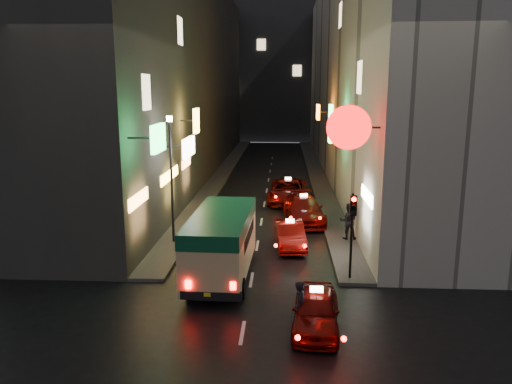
% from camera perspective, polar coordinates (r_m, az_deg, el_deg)
% --- Properties ---
extents(building_left, '(7.65, 52.00, 18.00)m').
position_cam_1_polar(building_left, '(45.64, -8.75, 13.35)').
color(building_left, '#33312F').
rests_on(building_left, ground).
extents(building_right, '(8.09, 52.00, 18.00)m').
position_cam_1_polar(building_right, '(45.20, 12.09, 13.25)').
color(building_right, '#B7B2A8').
rests_on(building_right, ground).
extents(building_far, '(30.00, 10.00, 22.00)m').
position_cam_1_polar(building_far, '(76.76, 2.32, 14.32)').
color(building_far, '#313136').
rests_on(building_far, ground).
extents(sidewalk_left, '(1.50, 52.00, 0.15)m').
position_cam_1_polar(sidewalk_left, '(45.67, -3.78, 2.22)').
color(sidewalk_left, '#4B4946').
rests_on(sidewalk_left, ground).
extents(sidewalk_right, '(1.50, 52.00, 0.15)m').
position_cam_1_polar(sidewalk_right, '(45.43, 6.93, 2.11)').
color(sidewalk_right, '#4B4946').
rests_on(sidewalk_right, ground).
extents(minibus, '(2.42, 6.43, 2.74)m').
position_cam_1_polar(minibus, '(20.43, -3.96, -5.20)').
color(minibus, tan).
rests_on(minibus, ground).
extents(taxi_near, '(2.27, 4.76, 1.64)m').
position_cam_1_polar(taxi_near, '(16.71, 6.89, -12.92)').
color(taxi_near, '#660905').
rests_on(taxi_near, ground).
extents(taxi_second, '(2.32, 4.76, 1.63)m').
position_cam_1_polar(taxi_second, '(24.55, 3.88, -4.69)').
color(taxi_second, '#660905').
rests_on(taxi_second, ground).
extents(taxi_third, '(2.81, 5.71, 1.92)m').
position_cam_1_polar(taxi_third, '(29.17, 5.46, -1.75)').
color(taxi_third, '#660905').
rests_on(taxi_third, ground).
extents(taxi_far, '(2.68, 5.83, 1.98)m').
position_cam_1_polar(taxi_far, '(34.10, 3.68, 0.33)').
color(taxi_far, '#660905').
rests_on(taxi_far, ground).
extents(pedestrian_crossing, '(0.62, 0.74, 1.92)m').
position_cam_1_polar(pedestrian_crossing, '(16.37, 5.18, -12.57)').
color(pedestrian_crossing, black).
rests_on(pedestrian_crossing, ground).
extents(pedestrian_sidewalk, '(0.81, 0.53, 2.11)m').
position_cam_1_polar(pedestrian_sidewalk, '(25.70, 10.51, -3.02)').
color(pedestrian_sidewalk, black).
rests_on(pedestrian_sidewalk, sidewalk_right).
extents(traffic_light, '(0.26, 0.43, 3.50)m').
position_cam_1_polar(traffic_light, '(20.00, 10.98, -2.93)').
color(traffic_light, black).
rests_on(traffic_light, sidewalk_right).
extents(lamp_post, '(0.28, 0.28, 6.22)m').
position_cam_1_polar(lamp_post, '(24.63, -9.66, 2.37)').
color(lamp_post, black).
rests_on(lamp_post, sidewalk_left).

